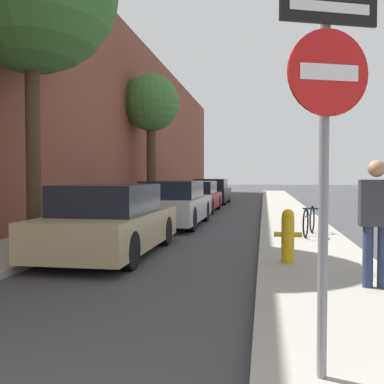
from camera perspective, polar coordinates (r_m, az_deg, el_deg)
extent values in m
plane|color=#3D3D3F|center=(16.82, 2.61, -3.19)|extent=(120.00, 120.00, 0.00)
cube|color=#9E998E|center=(17.40, -6.93, -2.83)|extent=(2.00, 52.00, 0.12)
cube|color=#9E998E|center=(16.72, 12.54, -3.06)|extent=(2.00, 52.00, 0.12)
cube|color=brown|center=(17.94, -11.19, 10.08)|extent=(0.70, 52.00, 8.10)
cylinder|color=black|center=(10.30, -12.12, -4.81)|extent=(0.22, 0.65, 0.65)
cylinder|color=black|center=(9.84, -3.64, -5.10)|extent=(0.22, 0.65, 0.65)
cylinder|color=black|center=(7.96, -19.10, -6.94)|extent=(0.22, 0.65, 0.65)
cylinder|color=black|center=(7.35, -8.29, -7.59)|extent=(0.22, 0.65, 0.65)
cube|color=tan|center=(8.79, -10.54, -4.81)|extent=(1.77, 4.21, 0.65)
cube|color=black|center=(8.58, -10.95, -0.91)|extent=(1.56, 2.19, 0.56)
cylinder|color=black|center=(15.23, -4.18, -2.42)|extent=(0.22, 0.71, 0.71)
cylinder|color=black|center=(14.94, 1.71, -2.50)|extent=(0.22, 0.71, 0.71)
cylinder|color=black|center=(12.50, -7.26, -3.43)|extent=(0.22, 0.71, 0.71)
cylinder|color=black|center=(12.14, -0.10, -3.58)|extent=(0.22, 0.71, 0.71)
cube|color=silver|center=(13.66, -2.37, -2.17)|extent=(1.79, 4.59, 0.68)
cube|color=black|center=(13.45, -2.54, 0.35)|extent=(1.58, 2.39, 0.53)
cylinder|color=black|center=(20.51, -0.83, -1.31)|extent=(0.22, 0.65, 0.65)
cylinder|color=black|center=(20.30, 3.39, -1.35)|extent=(0.22, 0.65, 0.65)
cylinder|color=black|center=(17.77, -2.44, -1.85)|extent=(0.22, 0.65, 0.65)
cylinder|color=black|center=(17.52, 2.42, -1.90)|extent=(0.22, 0.65, 0.65)
cube|color=maroon|center=(19.00, 0.67, -1.11)|extent=(1.73, 4.52, 0.61)
cube|color=black|center=(18.80, 0.58, 0.60)|extent=(1.52, 2.35, 0.53)
cylinder|color=black|center=(26.18, 1.17, -0.61)|extent=(0.22, 0.61, 0.61)
cylinder|color=black|center=(26.00, 4.76, -0.63)|extent=(0.22, 0.61, 0.61)
cylinder|color=black|center=(23.36, 0.16, -0.94)|extent=(0.22, 0.61, 0.61)
cylinder|color=black|center=(23.15, 4.18, -0.98)|extent=(0.22, 0.61, 0.61)
cube|color=black|center=(24.65, 2.58, -0.32)|extent=(1.87, 4.62, 0.67)
cube|color=black|center=(24.45, 2.54, 1.08)|extent=(1.64, 2.40, 0.55)
cylinder|color=#423323|center=(10.11, -20.11, 6.65)|extent=(0.31, 0.31, 4.53)
cylinder|color=#423323|center=(19.68, -5.35, 3.79)|extent=(0.42, 0.42, 4.02)
sphere|color=#3D7033|center=(19.94, -5.38, 11.60)|extent=(2.56, 2.56, 2.56)
cylinder|color=gold|center=(7.43, 12.44, -6.16)|extent=(0.21, 0.21, 0.76)
sphere|color=gold|center=(7.38, 12.47, -2.97)|extent=(0.20, 0.20, 0.20)
cylinder|color=gold|center=(7.41, 11.21, -5.46)|extent=(0.14, 0.08, 0.08)
cylinder|color=gold|center=(7.42, 13.69, -5.46)|extent=(0.14, 0.08, 0.08)
cylinder|color=gray|center=(3.21, 16.84, -1.13)|extent=(0.07, 0.07, 2.54)
cylinder|color=red|center=(3.24, 17.42, 14.69)|extent=(0.57, 0.24, 0.60)
cube|color=white|center=(3.23, 17.57, 14.74)|extent=(0.41, 0.16, 0.11)
cube|color=black|center=(3.36, 17.52, 22.02)|extent=(0.68, 0.28, 0.22)
cube|color=white|center=(3.35, 17.66, 22.10)|extent=(0.55, 0.22, 0.07)
cylinder|color=#283351|center=(6.16, 23.71, -7.82)|extent=(0.14, 0.14, 0.80)
cylinder|color=#283351|center=(6.13, 22.05, -7.85)|extent=(0.14, 0.14, 0.80)
cube|color=#333338|center=(6.06, 22.98, -1.32)|extent=(0.42, 0.23, 0.60)
sphere|color=tan|center=(6.05, 23.04, 2.86)|extent=(0.22, 0.22, 0.22)
torus|color=black|center=(11.45, 15.46, -3.46)|extent=(0.21, 0.67, 0.68)
torus|color=black|center=(10.48, 14.67, -3.96)|extent=(0.21, 0.67, 0.68)
cube|color=#235193|center=(10.95, 15.09, -2.90)|extent=(0.24, 0.82, 0.04)
cylinder|color=#235193|center=(10.77, 14.95, -2.48)|extent=(0.04, 0.04, 0.19)
cube|color=black|center=(11.35, 15.42, -2.12)|extent=(0.44, 0.14, 0.04)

